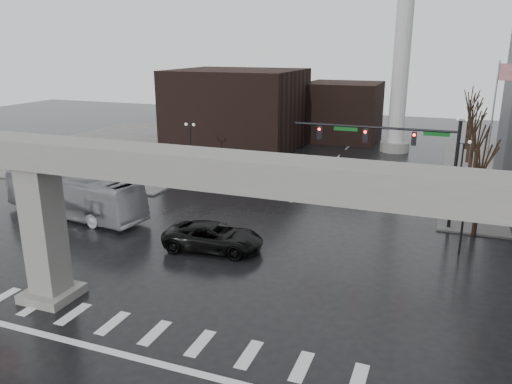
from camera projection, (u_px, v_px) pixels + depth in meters
ground at (166, 322)px, 24.48m from camera, size 160.00×160.00×0.00m
sidewalk_nw at (136, 147)px, 65.61m from camera, size 28.00×36.00×0.15m
elevated_guideway at (183, 191)px, 22.09m from camera, size 48.00×2.60×8.70m
building_far_left at (237, 109)px, 65.46m from camera, size 16.00×14.00×10.00m
building_far_mid at (343, 111)px, 70.58m from camera, size 10.00×10.00×8.00m
smokestack at (403, 42)px, 59.80m from camera, size 3.60×3.60×30.00m
signal_mast_arm at (402, 148)px, 36.57m from camera, size 12.12×0.43×8.00m
flagpole_assembly at (496, 123)px, 36.79m from camera, size 2.06×0.12×12.00m
lamp_right_0 at (465, 204)px, 31.40m from camera, size 1.22×0.32×5.11m
lamp_right_1 at (462, 158)px, 43.93m from camera, size 1.22×0.32×5.11m
lamp_right_2 at (461, 133)px, 56.46m from camera, size 1.22×0.32×5.11m
lamp_left_0 at (109, 167)px, 40.66m from camera, size 1.22×0.32×5.11m
lamp_left_1 at (190, 138)px, 53.19m from camera, size 1.22×0.32×5.11m
lamp_left_2 at (241, 120)px, 65.72m from camera, size 1.22×0.32×5.11m
tree_right_0 at (479, 198)px, 34.83m from camera, size 1.09×1.58×7.50m
tree_right_1 at (475, 171)px, 41.97m from camera, size 1.09×1.61×7.67m
tree_right_2 at (472, 152)px, 49.12m from camera, size 1.10×1.63×7.85m
tree_right_3 at (470, 138)px, 56.26m from camera, size 1.11×1.66×8.02m
tree_right_4 at (468, 127)px, 63.40m from camera, size 1.12×1.69×8.19m
pickup_truck at (214, 237)px, 32.87m from camera, size 6.86×3.73×1.83m
city_bus at (74, 194)px, 39.26m from camera, size 13.23×5.04×3.60m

